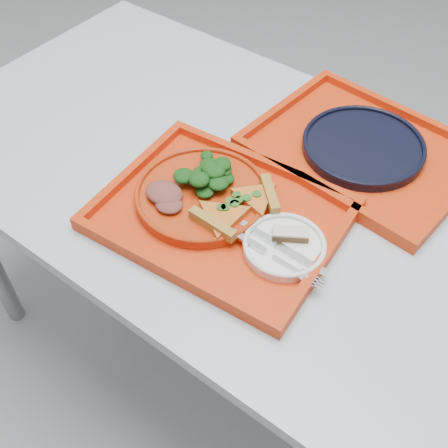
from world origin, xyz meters
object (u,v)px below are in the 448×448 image
at_px(tray_far, 362,152).
at_px(navy_plate, 363,147).
at_px(dessert_bar, 290,234).
at_px(tray_main, 221,217).
at_px(dinner_plate, 202,196).

distance_m(tray_far, navy_plate, 0.01).
bearing_deg(dessert_bar, tray_main, 156.22).
distance_m(dinner_plate, navy_plate, 0.37).
relative_size(tray_far, dessert_bar, 6.46).
height_order(tray_far, navy_plate, navy_plate).
height_order(navy_plate, dessert_bar, dessert_bar).
distance_m(tray_main, tray_far, 0.36).
distance_m(tray_far, dinner_plate, 0.37).
height_order(tray_main, tray_far, same).
height_order(tray_main, dessert_bar, dessert_bar).
bearing_deg(dinner_plate, dessert_bar, 3.29).
bearing_deg(tray_main, dessert_bar, 3.70).
bearing_deg(navy_plate, tray_far, 0.00).
relative_size(dinner_plate, navy_plate, 1.00).
relative_size(navy_plate, dessert_bar, 3.73).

